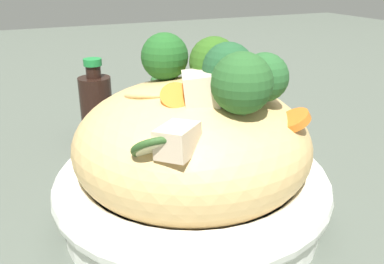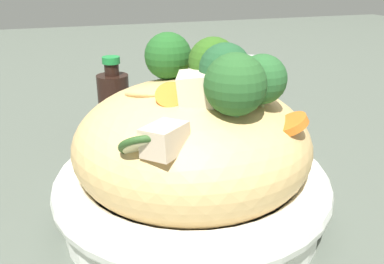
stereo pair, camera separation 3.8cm
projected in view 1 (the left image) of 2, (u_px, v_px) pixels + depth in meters
The scene contains 9 objects.
ground_plane at pixel (192, 218), 0.42m from camera, with size 3.00×3.00×0.00m, color #4F574C.
serving_bowl at pixel (192, 191), 0.40m from camera, with size 0.26×0.26×0.06m.
noodle_heap at pixel (192, 143), 0.39m from camera, with size 0.22×0.22×0.12m.
broccoli_florets at pixel (212, 69), 0.35m from camera, with size 0.17×0.11×0.06m.
carrot_coins at pixel (222, 90), 0.36m from camera, with size 0.12×0.12×0.05m.
zucchini_slices at pixel (182, 98), 0.38m from camera, with size 0.20×0.13×0.05m.
chicken_chunks at pixel (205, 91), 0.34m from camera, with size 0.11×0.11×0.05m.
soy_sauce_bottle at pixel (97, 107), 0.59m from camera, with size 0.04×0.04×0.12m.
drinking_glass at pixel (229, 97), 0.61m from camera, with size 0.07×0.07×0.11m.
Camera 1 is at (-0.32, 0.15, 0.23)m, focal length 39.06 mm.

